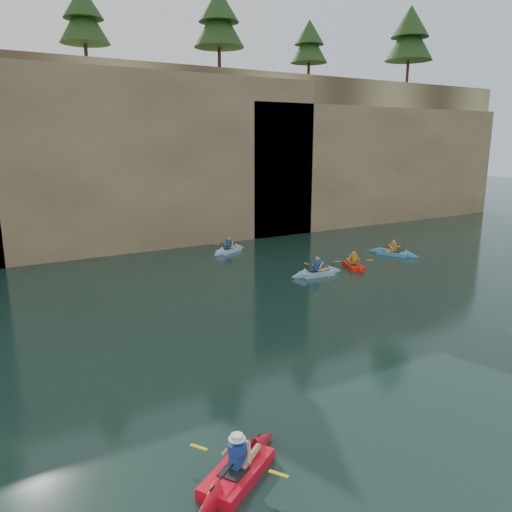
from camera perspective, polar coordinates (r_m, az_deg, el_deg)
ground at (r=14.12m, az=13.60°, el=-16.58°), size 160.00×160.00×0.00m
cliff at (r=39.57m, az=-18.40°, el=11.19°), size 70.00×16.00×12.00m
cliff_slab_center at (r=33.01m, az=-11.98°, el=10.78°), size 24.00×2.40×11.40m
cliff_slab_east at (r=43.89m, az=13.96°, el=10.18°), size 26.00×2.40×9.84m
sea_cave_center at (r=31.35m, az=-21.62°, el=2.47°), size 3.50×1.00×3.20m
sea_cave_east at (r=36.16m, az=0.74°, el=5.75°), size 5.00×1.00×4.50m
main_kayaker at (r=11.34m, az=-2.15°, el=-23.39°), size 3.32×2.45×1.27m
kayaker_ltblue_near at (r=26.18m, az=6.97°, el=-1.90°), size 3.20×2.45×1.25m
kayaker_red_far at (r=28.09m, az=11.08°, el=-1.04°), size 2.16×3.19×1.16m
kayaker_ltblue_mid at (r=31.47m, az=-3.13°, el=0.72°), size 3.12×2.14×1.19m
kayaker_blue_east at (r=31.73m, az=15.40°, el=0.36°), size 2.16×3.29×1.16m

